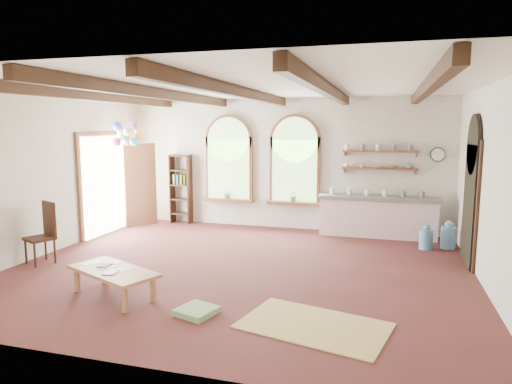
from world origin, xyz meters
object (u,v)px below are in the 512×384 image
(kitchen_counter, at_px, (377,216))
(side_chair, at_px, (41,246))
(coffee_table, at_px, (113,273))
(balloon_cluster, at_px, (128,134))

(kitchen_counter, bearing_deg, side_chair, -146.72)
(kitchen_counter, distance_m, coffee_table, 6.22)
(coffee_table, bearing_deg, side_chair, 153.89)
(coffee_table, xyz_separation_m, side_chair, (-2.25, 1.10, -0.04))
(kitchen_counter, relative_size, coffee_table, 1.67)
(kitchen_counter, xyz_separation_m, side_chair, (-5.94, -3.90, -0.15))
(coffee_table, relative_size, balloon_cluster, 1.42)
(side_chair, xyz_separation_m, balloon_cluster, (0.24, 2.70, 2.02))
(coffee_table, bearing_deg, kitchen_counter, 53.56)
(kitchen_counter, bearing_deg, balloon_cluster, -168.13)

